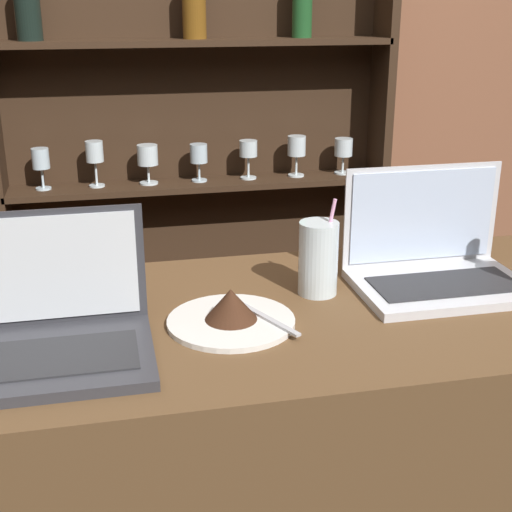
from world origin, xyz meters
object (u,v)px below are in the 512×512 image
at_px(cake_plate, 231,313).
at_px(water_glass, 318,258).
at_px(laptop_far, 435,261).
at_px(laptop_near, 44,328).

height_order(cake_plate, water_glass, water_glass).
bearing_deg(laptop_far, water_glass, 178.98).
relative_size(laptop_far, cake_plate, 1.48).
bearing_deg(water_glass, cake_plate, -151.44).
relative_size(cake_plate, water_glass, 1.20).
distance_m(laptop_far, water_glass, 0.25).
bearing_deg(laptop_far, cake_plate, -167.10).
distance_m(laptop_near, cake_plate, 0.32).
xyz_separation_m(laptop_far, cake_plate, (-0.44, -0.10, -0.03)).
distance_m(cake_plate, water_glass, 0.22).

